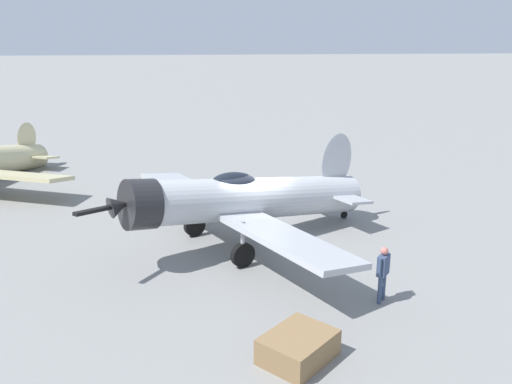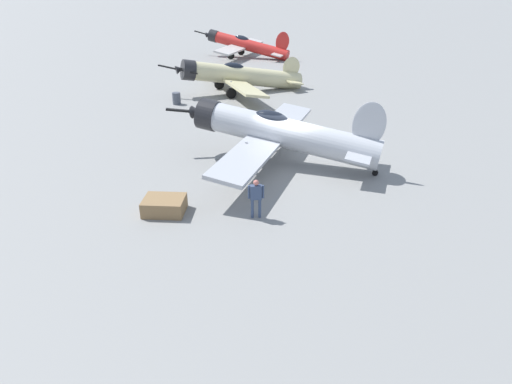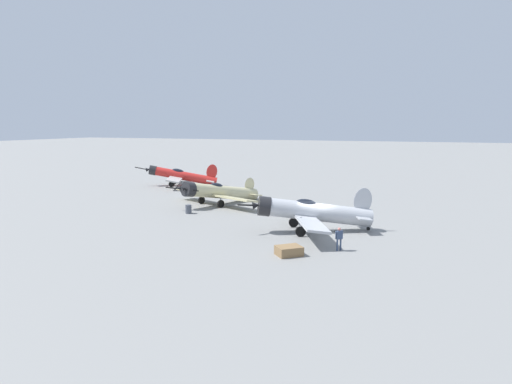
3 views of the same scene
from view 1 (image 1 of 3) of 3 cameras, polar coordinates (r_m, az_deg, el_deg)
The scene contains 4 objects.
ground_plane at distance 18.82m, azimuth -0.00°, elevation -5.26°, with size 400.00×400.00×0.00m, color gray.
airplane_foreground at distance 18.03m, azimuth -1.28°, elevation -0.83°, with size 11.04×9.90×3.58m.
ground_crew_mechanic at distance 14.70m, azimuth 13.62°, elevation -8.12°, with size 0.49×0.45×1.60m.
equipment_crate at distance 12.30m, azimuth 4.60°, elevation -16.42°, with size 2.01×2.03×0.62m.
Camera 1 is at (17.32, -2.35, 6.98)m, focal length 36.87 mm.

